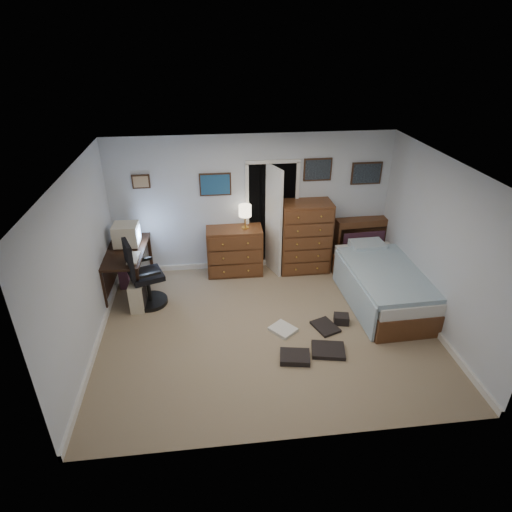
{
  "coord_description": "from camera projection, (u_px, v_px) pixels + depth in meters",
  "views": [
    {
      "loc": [
        -0.79,
        -5.17,
        4.03
      ],
      "look_at": [
        -0.14,
        0.3,
        1.1
      ],
      "focal_mm": 30.0,
      "sensor_mm": 36.0,
      "label": 1
    }
  ],
  "objects": [
    {
      "name": "table_lamp",
      "position": [
        245.0,
        212.0,
        7.48
      ],
      "size": [
        0.23,
        0.23,
        0.43
      ],
      "rotation": [
        0.0,
        0.0,
        -0.02
      ],
      "color": "gold",
      "rests_on": "low_dresser"
    },
    {
      "name": "wall_posters",
      "position": [
        285.0,
        176.0,
        7.47
      ],
      "size": [
        4.38,
        0.04,
        0.6
      ],
      "color": "#331E11",
      "rests_on": "floor"
    },
    {
      "name": "keyboard",
      "position": [
        134.0,
        258.0,
        6.8
      ],
      "size": [
        0.17,
        0.43,
        0.03
      ],
      "primitive_type": "cube",
      "rotation": [
        0.0,
        0.0,
        -0.04
      ],
      "color": "beige",
      "rests_on": "computer_desk"
    },
    {
      "name": "bed",
      "position": [
        383.0,
        284.0,
        7.01
      ],
      "size": [
        1.21,
        2.16,
        0.7
      ],
      "rotation": [
        0.0,
        0.0,
        0.03
      ],
      "color": "brown",
      "rests_on": "floor"
    },
    {
      "name": "media_stack",
      "position": [
        122.0,
        267.0,
        7.35
      ],
      "size": [
        0.17,
        0.17,
        0.81
      ],
      "primitive_type": "cube",
      "rotation": [
        0.0,
        0.0,
        0.06
      ],
      "color": "maroon",
      "rests_on": "floor"
    },
    {
      "name": "floor",
      "position": [
        267.0,
        329.0,
        6.51
      ],
      "size": [
        5.0,
        4.0,
        0.02
      ],
      "primitive_type": "cube",
      "color": "gray",
      "rests_on": "ground"
    },
    {
      "name": "office_chair",
      "position": [
        143.0,
        281.0,
        6.87
      ],
      "size": [
        0.73,
        0.73,
        1.17
      ],
      "rotation": [
        0.0,
        0.0,
        0.35
      ],
      "color": "black",
      "rests_on": "floor"
    },
    {
      "name": "floor_clutter",
      "position": [
        314.0,
        340.0,
        6.2
      ],
      "size": [
        1.29,
        1.07,
        0.14
      ],
      "rotation": [
        0.0,
        0.0,
        -0.15
      ],
      "color": "black",
      "rests_on": "floor"
    },
    {
      "name": "computer_desk",
      "position": [
        121.0,
        259.0,
        7.17
      ],
      "size": [
        0.69,
        1.4,
        0.79
      ],
      "rotation": [
        0.0,
        0.0,
        -0.04
      ],
      "color": "black",
      "rests_on": "floor"
    },
    {
      "name": "headboard_bookcase",
      "position": [
        361.0,
        240.0,
        8.12
      ],
      "size": [
        1.03,
        0.32,
        0.91
      ],
      "rotation": [
        0.0,
        0.0,
        0.06
      ],
      "color": "brown",
      "rests_on": "floor"
    },
    {
      "name": "low_dresser",
      "position": [
        235.0,
        251.0,
        7.81
      ],
      "size": [
        1.01,
        0.52,
        0.89
      ],
      "primitive_type": "cube",
      "rotation": [
        0.0,
        0.0,
        -0.02
      ],
      "color": "brown",
      "rests_on": "floor"
    },
    {
      "name": "tall_dresser",
      "position": [
        305.0,
        237.0,
        7.82
      ],
      "size": [
        0.91,
        0.54,
        1.34
      ],
      "primitive_type": "cube",
      "rotation": [
        0.0,
        0.0,
        0.01
      ],
      "color": "brown",
      "rests_on": "floor"
    },
    {
      "name": "pc_tower",
      "position": [
        138.0,
        295.0,
        6.89
      ],
      "size": [
        0.23,
        0.45,
        0.48
      ],
      "rotation": [
        0.0,
        0.0,
        -0.04
      ],
      "color": "beige",
      "rests_on": "floor"
    },
    {
      "name": "crt_monitor",
      "position": [
        126.0,
        235.0,
        7.14
      ],
      "size": [
        0.43,
        0.4,
        0.38
      ],
      "rotation": [
        0.0,
        0.0,
        -0.04
      ],
      "color": "beige",
      "rests_on": "computer_desk"
    },
    {
      "name": "doorway",
      "position": [
        269.0,
        210.0,
        8.06
      ],
      "size": [
        0.96,
        1.12,
        2.05
      ],
      "color": "black",
      "rests_on": "floor"
    }
  ]
}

